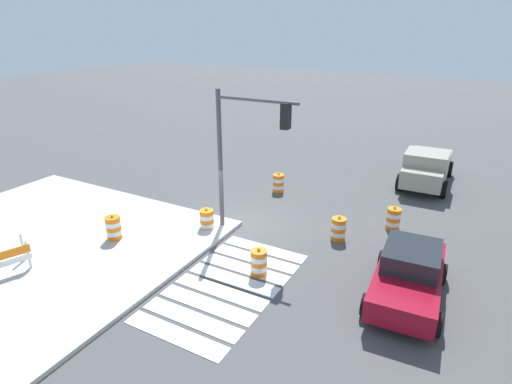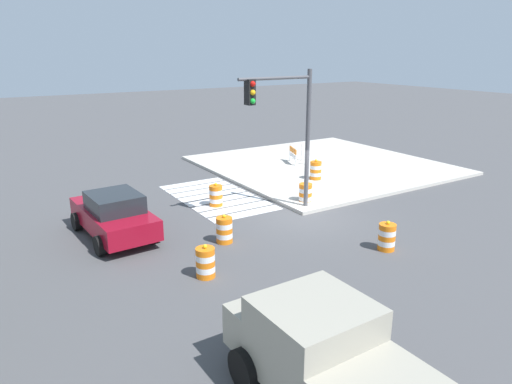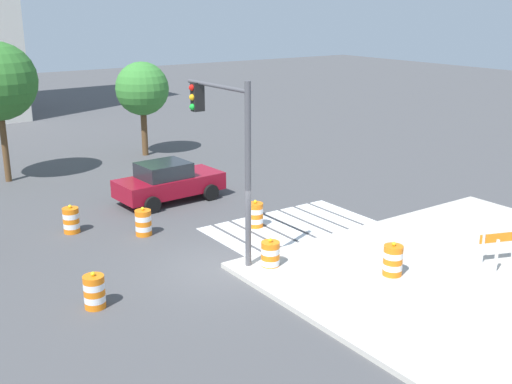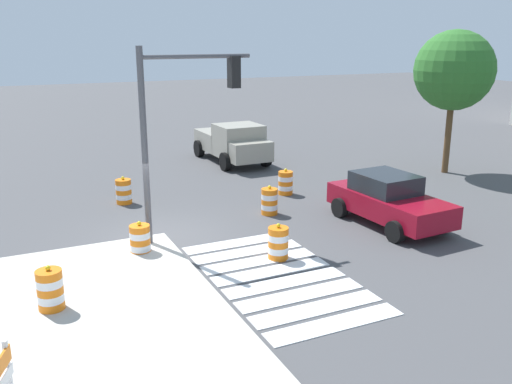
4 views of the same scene
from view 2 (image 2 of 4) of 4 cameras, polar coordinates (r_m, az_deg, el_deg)
ground_plane at (r=18.75m, az=5.72°, el=-2.90°), size 120.00×120.00×0.00m
sidewalk_corner at (r=26.83m, az=8.09°, el=3.28°), size 12.00×12.00×0.15m
crosswalk_stripes at (r=21.04m, az=-4.86°, el=-0.62°), size 5.85×3.20×0.02m
sports_car at (r=17.11m, az=-16.95°, el=-2.65°), size 4.40×2.33×1.63m
pickup_truck at (r=8.98m, az=9.44°, el=-20.04°), size 5.18×2.41×1.92m
traffic_barrel_near_corner at (r=20.03m, az=6.04°, el=-0.23°), size 0.56×0.56×1.02m
traffic_barrel_crosswalk_end at (r=19.74m, az=-4.91°, el=-0.46°), size 0.56×0.56×1.02m
traffic_barrel_median_near at (r=13.73m, az=-6.18°, el=-8.54°), size 0.56×0.56×1.02m
traffic_barrel_median_far at (r=16.03m, az=-3.88°, el=-4.64°), size 0.56×0.56×1.02m
traffic_barrel_far_curb at (r=16.00m, az=15.67°, el=-5.30°), size 0.56×0.56×1.02m
traffic_barrel_on_sidewalk at (r=23.42m, az=7.29°, el=2.64°), size 0.56×0.56×1.02m
construction_barricade at (r=26.71m, az=4.85°, el=4.75°), size 1.43×1.16×1.00m
traffic_light_pole at (r=17.94m, az=3.60°, el=9.14°), size 0.47×3.29×5.50m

